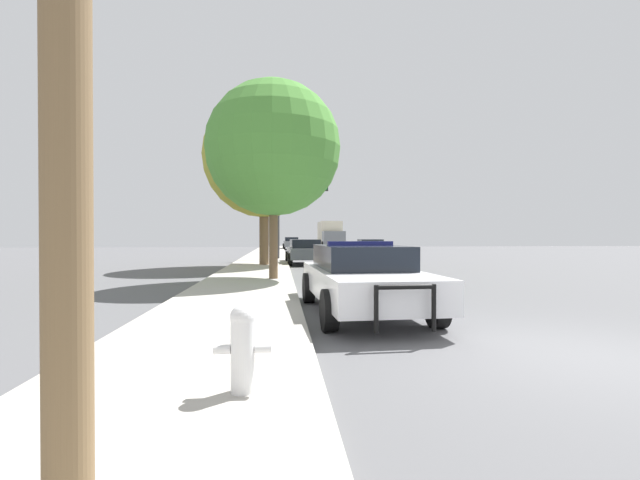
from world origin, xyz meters
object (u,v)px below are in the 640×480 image
object	(u,v)px
car_background_midblock	(304,251)
box_truck	(330,235)
traffic_light	(298,200)
car_background_oncoming	(370,248)
tree_sidewalk_near	(273,149)
tree_sidewalk_mid	(264,157)
police_car	(362,276)
fire_hydrant	(243,346)
car_background_distant	(291,243)

from	to	relation	value
car_background_midblock	box_truck	world-z (taller)	box_truck
traffic_light	car_background_oncoming	world-z (taller)	traffic_light
tree_sidewalk_near	tree_sidewalk_mid	size ratio (longest dim) A/B	0.79
car_background_oncoming	tree_sidewalk_near	xyz separation A→B (m)	(-6.39, -14.03, 3.85)
car_background_oncoming	tree_sidewalk_near	size ratio (longest dim) A/B	0.64
police_car	car_background_midblock	distance (m)	14.92
fire_hydrant	car_background_midblock	bearing A→B (deg)	85.02
car_background_midblock	tree_sidewalk_near	world-z (taller)	tree_sidewalk_near
traffic_light	box_truck	distance (m)	20.65
police_car	box_truck	world-z (taller)	box_truck
police_car	tree_sidewalk_near	world-z (taller)	tree_sidewalk_near
car_background_distant	car_background_midblock	bearing A→B (deg)	-90.80
car_background_midblock	car_background_distant	bearing A→B (deg)	88.25
traffic_light	tree_sidewalk_mid	size ratio (longest dim) A/B	0.64
car_background_midblock	box_truck	bearing A→B (deg)	78.02
car_background_oncoming	car_background_midblock	xyz separation A→B (m)	(-4.82, -5.12, 0.01)
police_car	traffic_light	bearing A→B (deg)	-90.92
car_background_oncoming	tree_sidewalk_mid	xyz separation A→B (m)	(-6.97, -6.94, 4.85)
tree_sidewalk_mid	fire_hydrant	bearing A→B (deg)	-88.54
car_background_oncoming	car_background_distant	bearing A→B (deg)	-73.37
car_background_midblock	tree_sidewalk_near	distance (m)	9.83
car_background_midblock	traffic_light	bearing A→B (deg)	91.24
police_car	fire_hydrant	world-z (taller)	police_car
box_truck	tree_sidewalk_near	world-z (taller)	tree_sidewalk_near
traffic_light	tree_sidewalk_near	bearing A→B (deg)	-96.05
tree_sidewalk_near	car_background_oncoming	bearing A→B (deg)	65.50
car_background_midblock	tree_sidewalk_mid	bearing A→B (deg)	-141.82
fire_hydrant	traffic_light	xyz separation A→B (m)	(1.49, 23.52, 3.34)
box_truck	car_background_oncoming	bearing A→B (deg)	91.92
box_truck	tree_sidewalk_mid	size ratio (longest dim) A/B	0.94
fire_hydrant	car_background_midblock	world-z (taller)	car_background_midblock
car_background_distant	tree_sidewalk_mid	xyz separation A→B (m)	(-2.09, -26.95, 4.82)
car_background_oncoming	tree_sidewalk_mid	size ratio (longest dim) A/B	0.51
car_background_distant	box_truck	world-z (taller)	box_truck
car_background_oncoming	car_background_midblock	bearing A→B (deg)	49.68
box_truck	tree_sidewalk_near	distance (m)	33.52
fire_hydrant	car_background_distant	xyz separation A→B (m)	(1.64, 44.72, 0.18)
fire_hydrant	tree_sidewalk_mid	distance (m)	18.47
fire_hydrant	traffic_light	bearing A→B (deg)	86.38
fire_hydrant	car_background_distant	size ratio (longest dim) A/B	0.19
fire_hydrant	traffic_light	world-z (taller)	traffic_light
car_background_distant	police_car	bearing A→B (deg)	-90.37
traffic_light	car_background_midblock	xyz separation A→B (m)	(0.22, -3.93, -3.17)
box_truck	tree_sidewalk_mid	xyz separation A→B (m)	(-6.42, -25.78, 3.88)
traffic_light	car_background_distant	world-z (taller)	traffic_light
car_background_oncoming	car_background_midblock	world-z (taller)	car_background_midblock
police_car	car_background_distant	world-z (taller)	police_car
tree_sidewalk_near	car_background_midblock	bearing A→B (deg)	79.96
car_background_oncoming	tree_sidewalk_near	distance (m)	15.89
police_car	traffic_light	size ratio (longest dim) A/B	0.96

